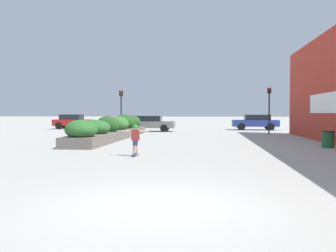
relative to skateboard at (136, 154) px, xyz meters
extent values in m
plane|color=#A3A099|center=(1.98, -7.61, -0.07)|extent=(300.00, 300.00, 0.00)
cube|color=#605B54|center=(-3.32, 9.48, 0.20)|extent=(1.72, 14.57, 0.54)
ellipsoid|color=#286028|center=(-3.28, 3.13, 0.82)|extent=(1.59, 1.62, 0.95)
ellipsoid|color=#286028|center=(-3.39, 5.85, 0.80)|extent=(1.62, 1.75, 0.89)
ellipsoid|color=#234C1E|center=(-3.30, 8.03, 0.88)|extent=(1.47, 1.21, 1.11)
ellipsoid|color=#33702D|center=(-3.30, 10.67, 0.86)|extent=(1.46, 1.40, 1.05)
ellipsoid|color=#234C1E|center=(-3.39, 12.98, 0.91)|extent=(1.64, 1.44, 1.18)
ellipsoid|color=#234C1E|center=(-3.31, 15.28, 0.87)|extent=(1.45, 1.60, 1.09)
cube|color=navy|center=(0.00, 0.00, 0.02)|extent=(0.20, 0.75, 0.01)
cylinder|color=beige|center=(-0.05, 0.26, -0.04)|extent=(0.05, 0.06, 0.05)
cylinder|color=beige|center=(0.08, 0.25, -0.04)|extent=(0.05, 0.06, 0.05)
cylinder|color=beige|center=(-0.08, -0.25, -0.04)|extent=(0.05, 0.06, 0.05)
cylinder|color=beige|center=(0.05, -0.26, -0.04)|extent=(0.05, 0.06, 0.05)
cylinder|color=tan|center=(-0.06, 0.00, 0.29)|extent=(0.10, 0.10, 0.53)
cylinder|color=tan|center=(0.06, 0.00, 0.29)|extent=(0.10, 0.10, 0.53)
cube|color=navy|center=(0.00, 0.00, 0.46)|extent=(0.20, 0.17, 0.19)
cube|color=maroon|center=(0.00, 0.00, 0.76)|extent=(0.31, 0.16, 0.41)
cylinder|color=tan|center=(-0.34, 0.02, 0.92)|extent=(0.39, 0.09, 0.07)
cylinder|color=tan|center=(0.34, -0.02, 0.92)|extent=(0.39, 0.09, 0.07)
sphere|color=tan|center=(0.00, 0.00, 1.05)|extent=(0.17, 0.17, 0.17)
sphere|color=green|center=(0.00, 0.00, 1.08)|extent=(0.20, 0.20, 0.20)
cylinder|color=#1E5B33|center=(8.66, 4.49, 0.31)|extent=(0.57, 0.57, 0.77)
cylinder|color=black|center=(8.66, 4.49, 0.72)|extent=(0.60, 0.60, 0.05)
cube|color=maroon|center=(-11.12, 23.15, 0.60)|extent=(3.89, 1.74, 0.63)
cube|color=black|center=(-11.27, 23.15, 1.18)|extent=(2.14, 1.53, 0.53)
cylinder|color=black|center=(-9.91, 23.97, 0.29)|extent=(0.71, 0.22, 0.71)
cylinder|color=black|center=(-9.91, 22.32, 0.29)|extent=(0.71, 0.22, 0.71)
cylinder|color=black|center=(-12.32, 23.97, 0.29)|extent=(0.71, 0.22, 0.71)
cylinder|color=black|center=(-12.32, 22.32, 0.29)|extent=(0.71, 0.22, 0.71)
cube|color=slate|center=(-2.45, 19.15, 0.55)|extent=(4.57, 1.78, 0.60)
cube|color=black|center=(-2.64, 19.15, 1.10)|extent=(2.51, 1.56, 0.49)
cylinder|color=black|center=(-1.03, 19.99, 0.26)|extent=(0.65, 0.22, 0.65)
cylinder|color=black|center=(-1.03, 18.31, 0.26)|extent=(0.65, 0.22, 0.65)
cylinder|color=black|center=(-3.87, 19.99, 0.26)|extent=(0.65, 0.22, 0.65)
cylinder|color=black|center=(-3.87, 18.31, 0.26)|extent=(0.65, 0.22, 0.65)
cube|color=navy|center=(7.45, 23.01, 0.60)|extent=(4.43, 1.89, 0.64)
cube|color=black|center=(7.62, 23.01, 1.18)|extent=(2.44, 1.66, 0.52)
cylinder|color=black|center=(6.07, 22.11, 0.28)|extent=(0.69, 0.22, 0.69)
cylinder|color=black|center=(6.07, 23.90, 0.28)|extent=(0.69, 0.22, 0.69)
cylinder|color=black|center=(8.82, 22.11, 0.28)|extent=(0.69, 0.22, 0.69)
cylinder|color=black|center=(8.82, 23.90, 0.28)|extent=(0.69, 0.22, 0.69)
cylinder|color=black|center=(-4.34, 16.02, 1.47)|extent=(0.11, 0.11, 3.09)
cube|color=black|center=(-4.34, 16.02, 3.24)|extent=(0.28, 0.20, 0.45)
sphere|color=red|center=(-4.34, 15.90, 3.39)|extent=(0.15, 0.15, 0.15)
sphere|color=#2D2823|center=(-4.34, 15.90, 3.24)|extent=(0.15, 0.15, 0.15)
sphere|color=#2D2823|center=(-4.34, 15.90, 3.09)|extent=(0.15, 0.15, 0.15)
cylinder|color=black|center=(7.63, 15.78, 1.54)|extent=(0.11, 0.11, 3.22)
cube|color=black|center=(7.63, 15.78, 3.37)|extent=(0.28, 0.20, 0.45)
sphere|color=red|center=(7.63, 15.66, 3.52)|extent=(0.15, 0.15, 0.15)
sphere|color=#2D2823|center=(7.63, 15.66, 3.37)|extent=(0.15, 0.15, 0.15)
sphere|color=#2D2823|center=(7.63, 15.66, 3.22)|extent=(0.15, 0.15, 0.15)
camera|label=1|loc=(2.83, -14.42, 1.65)|focal=40.00mm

